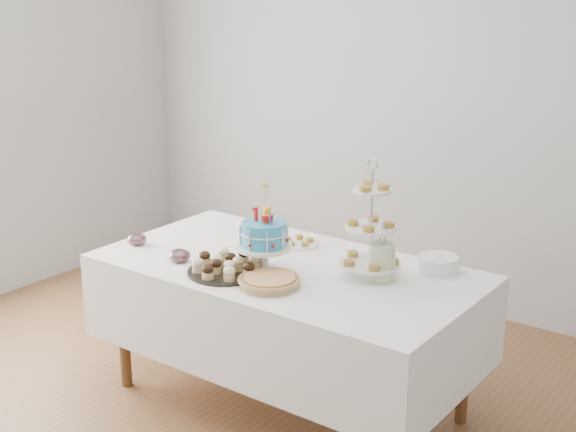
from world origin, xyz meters
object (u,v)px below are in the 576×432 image
Objects in this scene: cupcake_tray at (226,265)px; jam_bowl_a at (180,256)px; tiered_stand at (371,228)px; utensil_pitcher at (382,260)px; jam_bowl_b at (137,239)px; pie at (269,281)px; birthday_cake at (264,248)px; pastry_plate at (299,242)px; plate_stack at (438,264)px; table at (287,307)px.

jam_bowl_a is (-0.29, -0.02, -0.01)m from cupcake_tray.
tiered_stand is 2.07× the size of utensil_pitcher.
pie is at bearing -3.24° from jam_bowl_b.
jam_bowl_a is (-0.42, -0.16, -0.08)m from birthday_cake.
pastry_plate is at bearing 102.41° from birthday_cake.
utensil_pitcher is at bearing 21.86° from jam_bowl_a.
plate_stack is (0.55, 0.64, 0.01)m from pie.
jam_bowl_b is (-0.84, -0.22, 0.26)m from table.
jam_bowl_b is (-0.66, 0.04, -0.01)m from cupcake_tray.
table is at bearing 110.20° from pie.
table is 0.79m from plate_stack.
cupcake_tray is 0.75m from utensil_pitcher.
plate_stack is 1.29m from jam_bowl_a.
utensil_pitcher is (0.62, -0.19, 0.09)m from pastry_plate.
utensil_pitcher is (0.53, 0.23, -0.02)m from birthday_cake.
tiered_stand is at bearing 32.98° from cupcake_tray.
cupcake_tray is 1.91× the size of plate_stack.
pastry_plate is at bearing 160.42° from utensil_pitcher.
jam_bowl_a is (-0.33, -0.57, 0.02)m from pastry_plate.
plate_stack is 0.32m from utensil_pitcher.
birthday_cake reaches higher than pastry_plate.
tiered_stand is 0.62m from pastry_plate.
birthday_cake is at bearing 134.31° from pie.
jam_bowl_b is at bearing -143.71° from pastry_plate.
pastry_plate is 0.78× the size of utensil_pitcher.
pastry_plate is at bearing 36.29° from jam_bowl_b.
jam_bowl_b is at bearing -164.73° from tiered_stand.
birthday_cake is 0.53m from tiered_stand.
pie is at bearing -69.80° from table.
jam_bowl_b is 0.37× the size of utensil_pitcher.
table is 0.41m from cupcake_tray.
birthday_cake is 0.44m from pastry_plate.
tiered_stand is 0.98m from jam_bowl_a.
pastry_plate is at bearing 115.12° from table.
pie is (0.15, -0.15, -0.09)m from birthday_cake.
birthday_cake is at bearing 20.19° from jam_bowl_a.
cupcake_tray is at bearing -147.02° from tiered_stand.
birthday_cake is 0.20m from cupcake_tray.
table is 0.41m from pastry_plate.
cupcake_tray is 1.03m from plate_stack.
jam_bowl_b is at bearing 171.12° from jam_bowl_a.
birthday_cake reaches higher than table.
pie is (0.10, -0.27, 0.25)m from table.
plate_stack reaches higher than pie.
jam_bowl_a is at bearing -179.52° from pie.
cupcake_tray is 1.76× the size of pastry_plate.
birthday_cake is at bearing 7.00° from jam_bowl_b.
cupcake_tray is (-0.13, -0.13, -0.07)m from birthday_cake.
tiered_stand is (0.58, 0.38, 0.20)m from cupcake_tray.
cupcake_tray is at bearing -3.21° from jam_bowl_b.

